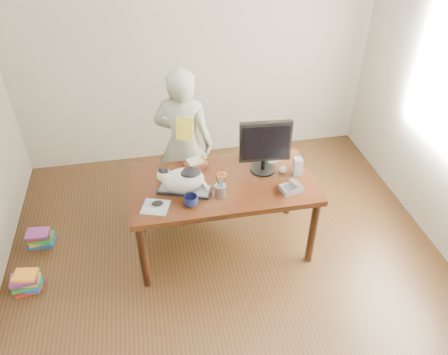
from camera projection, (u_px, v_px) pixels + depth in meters
room at (239, 167)px, 2.92m from camera, size 4.50×4.50×4.50m
desk at (221, 191)px, 3.91m from camera, size 1.60×0.80×0.75m
keyboard at (185, 190)px, 3.66m from camera, size 0.48×0.31×0.03m
cat at (182, 179)px, 3.59m from camera, size 0.43×0.31×0.25m
monitor at (265, 144)px, 3.72m from camera, size 0.45×0.23×0.50m
pen_cup at (220, 189)px, 3.58m from camera, size 0.11×0.11×0.24m
mousepad at (156, 207)px, 3.50m from camera, size 0.26×0.25×0.00m
mouse at (158, 203)px, 3.51m from camera, size 0.11×0.09×0.04m
coffee_mug at (191, 201)px, 3.50m from camera, size 0.16×0.16×0.09m
phone at (292, 188)px, 3.66m from camera, size 0.20×0.17×0.08m
speaker at (297, 166)px, 3.82m from camera, size 0.08×0.09×0.16m
baseball at (283, 169)px, 3.86m from camera, size 0.07×0.07×0.07m
book_stack at (196, 163)px, 3.93m from camera, size 0.23×0.19×0.07m
calculator at (270, 155)px, 4.05m from camera, size 0.20×0.23×0.06m
person at (184, 144)px, 4.19m from camera, size 0.66×0.55×1.56m
held_book at (185, 129)px, 3.90m from camera, size 0.17×0.13×0.21m
book_pile_a at (27, 282)px, 3.74m from camera, size 0.27×0.22×0.18m
book_pile_b at (40, 238)px, 4.18m from camera, size 0.26×0.20×0.15m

